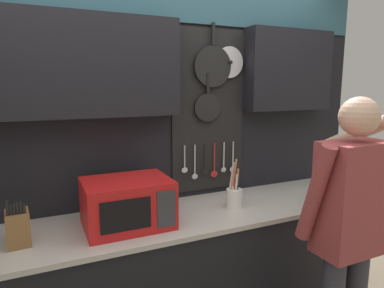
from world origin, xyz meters
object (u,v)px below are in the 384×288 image
at_px(person, 349,221).
at_px(microwave, 127,203).
at_px(utensil_crock, 234,195).
at_px(knife_block, 18,227).

bearing_deg(person, microwave, 149.55).
relative_size(utensil_crock, person, 0.20).
bearing_deg(knife_block, microwave, -0.05).
xyz_separation_m(microwave, knife_block, (-0.57, 0.00, -0.05)).
bearing_deg(person, knife_block, 159.02).
height_order(microwave, utensil_crock, utensil_crock).
distance_m(microwave, person, 1.24).
bearing_deg(microwave, utensil_crock, 0.11).
distance_m(knife_block, person, 1.75).
height_order(knife_block, person, person).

